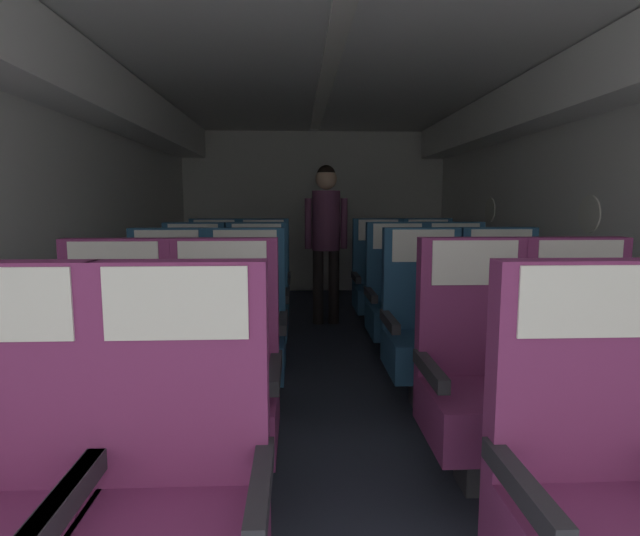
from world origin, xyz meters
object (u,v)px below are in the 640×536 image
(seat_d_right_window, at_px, (398,303))
(seat_e_right_aisle, at_px, (429,284))
(seat_b_right_window, at_px, (478,381))
(seat_b_left_aisle, at_px, (222,384))
(seat_d_left_window, at_px, (193,304))
(seat_e_left_window, at_px, (214,285))
(seat_c_left_window, at_px, (166,333))
(seat_b_right_aisle, at_px, (584,380))
(seat_c_right_window, at_px, (425,331))
(seat_d_right_aisle, at_px, (457,302))
(seat_c_right_aisle, at_px, (503,329))
(seat_b_left_window, at_px, (112,386))
(flight_attendant, at_px, (326,227))
(seat_a_right_window, at_px, (595,498))
(seat_e_left_aisle, at_px, (264,285))
(seat_d_left_aisle, at_px, (257,303))
(seat_e_right_window, at_px, (379,284))
(seat_c_left_aisle, at_px, (245,332))

(seat_d_right_window, distance_m, seat_e_right_aisle, 1.01)
(seat_b_right_window, bearing_deg, seat_b_left_aisle, 179.50)
(seat_d_left_window, xyz_separation_m, seat_e_left_window, (0.02, 0.90, 0.00))
(seat_c_left_window, bearing_deg, seat_b_right_aisle, -23.94)
(seat_c_right_window, distance_m, seat_e_right_aisle, 1.83)
(seat_d_right_window, bearing_deg, seat_d_right_aisle, 1.54)
(seat_b_right_aisle, distance_m, seat_c_right_aisle, 0.91)
(seat_b_left_window, height_order, flight_attendant, flight_attendant)
(seat_a_right_window, xyz_separation_m, seat_e_left_aisle, (-1.11, 3.56, 0.00))
(seat_d_left_window, distance_m, seat_d_left_aisle, 0.49)
(seat_c_right_aisle, bearing_deg, seat_a_right_window, -105.11)
(seat_b_right_aisle, bearing_deg, flight_attendant, 108.15)
(seat_c_right_aisle, relative_size, seat_e_right_aisle, 1.00)
(seat_c_right_window, bearing_deg, seat_c_right_aisle, 1.22)
(seat_d_right_aisle, bearing_deg, seat_e_left_window, 156.55)
(seat_d_right_aisle, distance_m, seat_d_right_window, 0.47)
(seat_b_left_window, height_order, seat_b_left_aisle, same)
(seat_d_right_aisle, xyz_separation_m, seat_e_right_window, (-0.48, 0.89, 0.00))
(seat_c_right_aisle, bearing_deg, seat_d_right_window, 119.08)
(seat_a_right_window, xyz_separation_m, seat_e_left_window, (-1.58, 3.56, 0.00))
(flight_attendant, bearing_deg, seat_b_left_window, -105.91)
(seat_b_right_aisle, xyz_separation_m, seat_c_left_aisle, (-1.59, 0.90, 0.00))
(seat_b_right_aisle, bearing_deg, seat_e_left_aisle, 120.78)
(seat_b_left_window, xyz_separation_m, seat_e_right_window, (1.58, 2.66, 0.00))
(seat_e_left_window, bearing_deg, flight_attendant, 16.12)
(seat_c_left_window, xyz_separation_m, seat_d_right_aisle, (2.05, 0.87, 0.00))
(seat_b_right_window, height_order, seat_e_left_aisle, same)
(seat_b_right_window, height_order, seat_d_left_window, same)
(seat_e_right_aisle, bearing_deg, seat_b_left_aisle, -121.04)
(seat_c_right_aisle, height_order, seat_e_right_aisle, same)
(seat_c_right_aisle, bearing_deg, seat_d_right_aisle, 90.91)
(seat_e_right_aisle, bearing_deg, seat_c_left_aisle, -132.00)
(seat_c_right_aisle, relative_size, seat_d_left_window, 1.00)
(seat_d_right_window, bearing_deg, seat_e_left_aisle, 141.15)
(seat_b_left_window, relative_size, flight_attendant, 0.67)
(seat_c_left_window, relative_size, seat_c_right_window, 1.00)
(seat_d_right_window, distance_m, seat_e_left_aisle, 1.43)
(seat_b_left_window, bearing_deg, seat_c_left_aisle, 61.81)
(seat_c_right_aisle, bearing_deg, seat_e_right_aisle, 90.31)
(seat_c_left_window, xyz_separation_m, seat_e_left_aisle, (0.47, 1.75, 0.00))
(seat_b_left_window, bearing_deg, seat_b_right_aisle, -0.35)
(seat_c_right_window, bearing_deg, seat_b_left_aisle, -141.51)
(seat_e_right_aisle, bearing_deg, seat_b_left_window, -127.88)
(seat_e_left_aisle, xyz_separation_m, seat_e_right_window, (1.10, 0.01, 0.00))
(seat_b_left_window, xyz_separation_m, seat_d_right_aisle, (2.06, 1.77, 0.00))
(seat_b_right_window, xyz_separation_m, seat_d_left_aisle, (-1.11, 1.78, 0.00))
(seat_c_left_aisle, height_order, seat_e_right_aisle, same)
(seat_c_left_window, distance_m, seat_d_right_window, 1.80)
(seat_d_left_aisle, relative_size, seat_e_left_window, 1.00)
(seat_d_right_aisle, relative_size, seat_e_right_aisle, 1.00)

